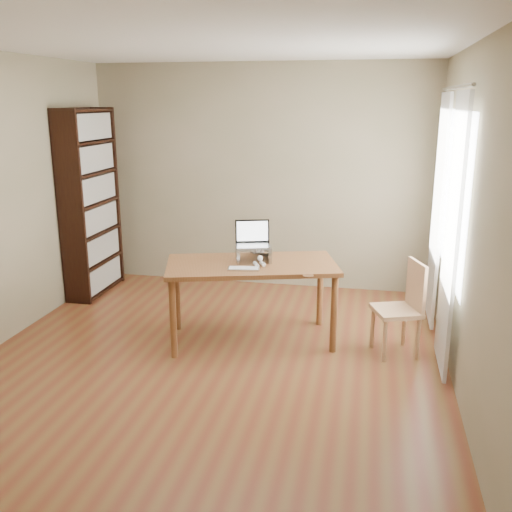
{
  "coord_description": "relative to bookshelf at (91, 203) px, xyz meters",
  "views": [
    {
      "loc": [
        1.3,
        -4.32,
        2.18
      ],
      "look_at": [
        0.3,
        0.52,
        0.82
      ],
      "focal_mm": 40.0,
      "sensor_mm": 36.0,
      "label": 1
    }
  ],
  "objects": [
    {
      "name": "room",
      "position": [
        1.86,
        -1.54,
        0.25
      ],
      "size": [
        4.04,
        4.54,
        2.64
      ],
      "color": "brown",
      "rests_on": "ground"
    },
    {
      "name": "curtains",
      "position": [
        3.75,
        -0.75,
        0.12
      ],
      "size": [
        0.03,
        1.9,
        2.25
      ],
      "color": "silver",
      "rests_on": "ground"
    },
    {
      "name": "chair",
      "position": [
        3.45,
        -1.05,
        -0.6
      ],
      "size": [
        0.48,
        0.48,
        0.84
      ],
      "rotation": [
        0.0,
        0.0,
        0.35
      ],
      "color": "tan",
      "rests_on": "ground"
    },
    {
      "name": "keyboard",
      "position": [
        2.06,
        -1.23,
        -0.29
      ],
      "size": [
        0.29,
        0.15,
        0.02
      ],
      "rotation": [
        0.0,
        0.0,
        0.14
      ],
      "color": "silver",
      "rests_on": "desk"
    },
    {
      "name": "cat",
      "position": [
        2.11,
        -0.9,
        -0.23
      ],
      "size": [
        0.26,
        0.49,
        0.17
      ],
      "rotation": [
        0.0,
        0.0,
        0.46
      ],
      "color": "#453C36",
      "rests_on": "desk"
    },
    {
      "name": "desk",
      "position": [
        2.09,
        -1.01,
        -0.39
      ],
      "size": [
        1.68,
        1.16,
        0.75
      ],
      "rotation": [
        0.0,
        0.0,
        0.28
      ],
      "color": "brown",
      "rests_on": "ground"
    },
    {
      "name": "bookshelf",
      "position": [
        0.0,
        0.0,
        0.0
      ],
      "size": [
        0.3,
        0.9,
        2.1
      ],
      "color": "black",
      "rests_on": "ground"
    },
    {
      "name": "laptop",
      "position": [
        2.09,
        -0.88,
        -0.11
      ],
      "size": [
        0.37,
        0.35,
        0.23
      ],
      "rotation": [
        0.0,
        0.0,
        0.28
      ],
      "color": "silver",
      "rests_on": "laptop_stand"
    },
    {
      "name": "coaster",
      "position": [
        2.63,
        -1.3,
        -0.3
      ],
      "size": [
        0.09,
        0.09,
        0.01
      ],
      "primitive_type": "cylinder",
      "color": "brown",
      "rests_on": "desk"
    },
    {
      "name": "laptop_stand",
      "position": [
        2.09,
        -0.93,
        -0.22
      ],
      "size": [
        0.32,
        0.25,
        0.13
      ],
      "rotation": [
        0.0,
        0.0,
        0.28
      ],
      "color": "silver",
      "rests_on": "desk"
    }
  ]
}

